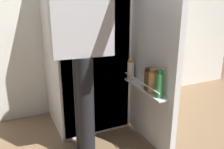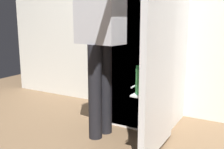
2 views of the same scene
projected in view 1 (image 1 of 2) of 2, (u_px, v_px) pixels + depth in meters
name	position (u px, v px, depth m)	size (l,w,h in m)	color
ground_plane	(109.00, 148.00, 2.16)	(6.11, 6.11, 0.00)	brown
refrigerator	(89.00, 41.00, 2.34)	(0.71, 1.25, 1.64)	white
person	(82.00, 30.00, 1.74)	(0.55, 0.77, 1.69)	black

